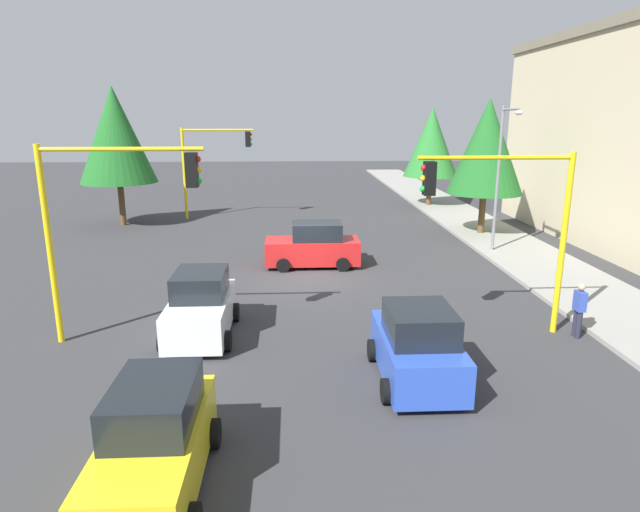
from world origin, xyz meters
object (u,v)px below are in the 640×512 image
(tree_roadside_far, at_px, (431,143))
(car_red, at_px, (313,246))
(traffic_signal_far_right, at_px, (211,155))
(traffic_signal_near_left, at_px, (506,208))
(car_yellow, at_px, (155,443))
(tree_roadside_mid, at_px, (487,147))
(pedestrian_crossing, at_px, (579,309))
(street_lamp_curbside, at_px, (502,164))
(tree_opposite_side, at_px, (116,135))
(car_blue, at_px, (417,347))
(car_white, at_px, (201,307))
(traffic_signal_near_right, at_px, (109,205))

(tree_roadside_far, xyz_separation_m, car_red, (16.00, -9.17, -3.76))
(traffic_signal_far_right, bearing_deg, traffic_signal_near_left, 29.66)
(tree_roadside_far, distance_m, car_yellow, 33.44)
(tree_roadside_mid, xyz_separation_m, pedestrian_crossing, (14.44, -2.00, -4.00))
(street_lamp_curbside, relative_size, tree_opposite_side, 0.85)
(tree_opposite_side, bearing_deg, tree_roadside_mid, 79.22)
(traffic_signal_near_left, relative_size, car_yellow, 1.38)
(tree_roadside_far, bearing_deg, car_red, -29.81)
(car_blue, bearing_deg, traffic_signal_far_right, -160.25)
(traffic_signal_near_left, height_order, car_red, traffic_signal_near_left)
(street_lamp_curbside, distance_m, car_yellow, 20.74)
(tree_roadside_far, height_order, car_red, tree_roadside_far)
(tree_roadside_far, relative_size, car_red, 1.71)
(car_blue, bearing_deg, traffic_signal_near_left, 133.04)
(street_lamp_curbside, height_order, car_yellow, street_lamp_curbside)
(car_red, distance_m, car_blue, 11.16)
(tree_opposite_side, height_order, car_white, tree_opposite_side)
(tree_opposite_side, xyz_separation_m, car_white, (17.71, 7.61, -4.52))
(car_white, distance_m, pedestrian_crossing, 11.41)
(tree_roadside_far, height_order, car_blue, tree_roadside_far)
(car_white, relative_size, pedestrian_crossing, 2.22)
(tree_roadside_mid, xyz_separation_m, car_white, (13.71, -13.39, -4.01))
(tree_opposite_side, bearing_deg, pedestrian_crossing, 45.85)
(traffic_signal_far_right, xyz_separation_m, car_red, (12.00, 6.05, -3.21))
(tree_roadside_far, bearing_deg, street_lamp_curbside, -1.19)
(car_red, relative_size, car_yellow, 1.04)
(car_yellow, bearing_deg, pedestrian_crossing, 119.75)
(car_blue, bearing_deg, tree_opposite_side, -147.16)
(street_lamp_curbside, bearing_deg, car_white, -53.49)
(traffic_signal_far_right, distance_m, pedestrian_crossing, 24.83)
(traffic_signal_near_right, bearing_deg, car_blue, 70.32)
(tree_roadside_far, distance_m, car_white, 27.24)
(car_red, bearing_deg, street_lamp_curbside, 100.29)
(car_blue, bearing_deg, traffic_signal_near_right, -109.68)
(street_lamp_curbside, xyz_separation_m, tree_roadside_far, (-14.39, 0.30, 0.31))
(traffic_signal_near_left, xyz_separation_m, tree_opposite_side, (-18.00, -16.67, 1.51))
(tree_roadside_far, bearing_deg, tree_opposite_side, -73.69)
(car_white, bearing_deg, street_lamp_curbside, 126.51)
(traffic_signal_near_left, height_order, traffic_signal_far_right, traffic_signal_far_right)
(tree_roadside_mid, bearing_deg, traffic_signal_near_right, -48.30)
(tree_roadside_far, bearing_deg, tree_roadside_mid, 2.86)
(traffic_signal_near_right, bearing_deg, car_red, 142.92)
(tree_roadside_mid, relative_size, car_red, 1.80)
(traffic_signal_near_right, relative_size, pedestrian_crossing, 3.40)
(street_lamp_curbside, distance_m, car_white, 16.03)
(traffic_signal_far_right, distance_m, street_lamp_curbside, 18.18)
(car_red, bearing_deg, car_yellow, -12.92)
(car_red, relative_size, car_blue, 1.13)
(street_lamp_curbside, relative_size, car_white, 1.85)
(tree_roadside_mid, relative_size, car_white, 1.98)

